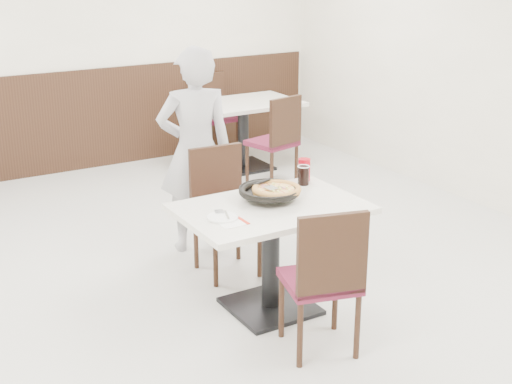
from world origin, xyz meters
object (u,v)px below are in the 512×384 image
chair_near (320,277)px  pizza_pan (269,194)px  chair_far (227,214)px  cola_glass (303,176)px  side_plate (223,217)px  main_table (271,258)px  bg_table_right (243,135)px  pizza (277,192)px  bg_chair_right_near (272,140)px  bg_chair_right_far (217,116)px  red_cup (304,170)px  diner_person (195,151)px

chair_near → pizza_pan: chair_near is taller
chair_far → cola_glass: 0.66m
chair_far → side_plate: chair_far is taller
pizza_pan → cola_glass: 0.42m
main_table → bg_table_right: 3.31m
pizza_pan → chair_far: bearing=92.3°
main_table → pizza: pizza is taller
bg_chair_right_near → bg_chair_right_far: 1.28m
chair_far → pizza: bearing=99.3°
red_cup → cola_glass: bearing=-127.3°
bg_table_right → chair_far: bearing=-122.2°
pizza_pan → red_cup: bearing=28.5°
bg_table_right → chair_near: bearing=-112.8°
bg_chair_right_near → bg_chair_right_far: (0.04, 1.28, 0.00)m
cola_glass → bg_chair_right_far: size_ratio=0.14×
pizza → side_plate: 0.49m
pizza → side_plate: size_ratio=1.62×
side_plate → bg_table_right: (1.86, 3.01, -0.38)m
side_plate → diner_person: diner_person is taller
main_table → bg_chair_right_near: bg_chair_right_near is taller
main_table → chair_far: chair_far is taller
bg_chair_right_far → pizza_pan: bearing=65.8°
chair_far → pizza: 0.68m
main_table → cola_glass: cola_glass is taller
cola_glass → chair_far: bearing=135.5°
diner_person → main_table: bearing=102.2°
side_plate → red_cup: 0.96m
chair_near → diner_person: bearing=103.6°
chair_near → chair_far: 1.23m
chair_far → diner_person: 0.65m
main_table → chair_near: 0.58m
main_table → pizza_pan: bearing=64.6°
bg_table_right → bg_chair_right_near: size_ratio=1.26×
bg_chair_right_far → bg_table_right: bearing=88.9°
cola_glass → bg_chair_right_far: (1.04, 3.31, -0.34)m
chair_far → side_plate: size_ratio=4.90×
pizza_pan → bg_table_right: size_ratio=0.28×
cola_glass → red_cup: (0.06, 0.08, 0.02)m
side_plate → bg_table_right: side_plate is taller
pizza → red_cup: bearing=33.4°
red_cup → diner_person: size_ratio=0.10×
chair_far → pizza_pan: 0.64m
cola_glass → diner_person: diner_person is taller
chair_far → main_table: bearing=91.0°
side_plate → diner_person: 1.32m
pizza → diner_person: (-0.05, 1.13, 0.02)m
bg_chair_right_near → red_cup: bearing=-129.1°
side_plate → bg_table_right: size_ratio=0.16×
bg_table_right → bg_chair_right_far: 0.62m
chair_near → pizza: bearing=96.6°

